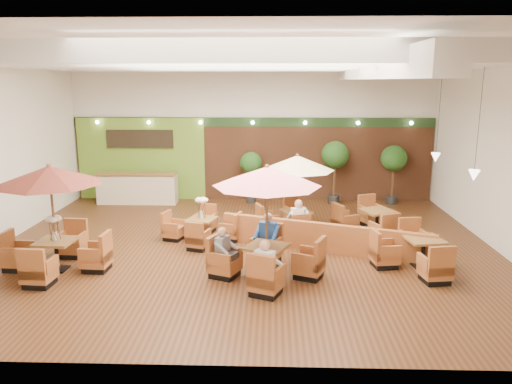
{
  "coord_description": "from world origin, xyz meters",
  "views": [
    {
      "loc": [
        0.76,
        -13.41,
        4.62
      ],
      "look_at": [
        0.3,
        0.5,
        1.5
      ],
      "focal_mm": 35.0,
      "sensor_mm": 36.0,
      "label": 1
    }
  ],
  "objects_px": {
    "table_3": "(202,227)",
    "table_4": "(412,253)",
    "diner_0": "(266,262)",
    "table_1": "(267,202)",
    "topiary_2": "(394,161)",
    "topiary_1": "(335,157)",
    "diner_3": "(298,217)",
    "topiary_0": "(251,165)",
    "service_counter": "(138,188)",
    "table_0": "(52,199)",
    "table_2": "(295,176)",
    "diner_4": "(298,216)",
    "booth_divider": "(323,238)",
    "diner_2": "(224,247)",
    "table_5": "(367,223)",
    "diner_1": "(267,233)"
  },
  "relations": [
    {
      "from": "diner_0",
      "to": "diner_3",
      "type": "xyz_separation_m",
      "value": [
        0.87,
        3.73,
        -0.02
      ]
    },
    {
      "from": "table_5",
      "to": "booth_divider",
      "type": "bearing_deg",
      "value": -156.62
    },
    {
      "from": "table_5",
      "to": "diner_4",
      "type": "bearing_deg",
      "value": 175.97
    },
    {
      "from": "table_4",
      "to": "diner_2",
      "type": "distance_m",
      "value": 4.74
    },
    {
      "from": "service_counter",
      "to": "diner_4",
      "type": "relative_size",
      "value": 3.67
    },
    {
      "from": "table_0",
      "to": "topiary_1",
      "type": "height_order",
      "value": "table_0"
    },
    {
      "from": "service_counter",
      "to": "diner_3",
      "type": "relative_size",
      "value": 3.86
    },
    {
      "from": "table_3",
      "to": "diner_0",
      "type": "bearing_deg",
      "value": -46.36
    },
    {
      "from": "table_4",
      "to": "topiary_1",
      "type": "height_order",
      "value": "topiary_1"
    },
    {
      "from": "table_3",
      "to": "diner_1",
      "type": "distance_m",
      "value": 2.66
    },
    {
      "from": "topiary_1",
      "to": "topiary_2",
      "type": "distance_m",
      "value": 2.21
    },
    {
      "from": "topiary_1",
      "to": "diner_0",
      "type": "bearing_deg",
      "value": -106.38
    },
    {
      "from": "topiary_0",
      "to": "diner_4",
      "type": "bearing_deg",
      "value": -71.73
    },
    {
      "from": "table_5",
      "to": "topiary_1",
      "type": "xyz_separation_m",
      "value": [
        -0.56,
        3.93,
        1.42
      ]
    },
    {
      "from": "booth_divider",
      "to": "diner_4",
      "type": "relative_size",
      "value": 7.25
    },
    {
      "from": "diner_0",
      "to": "diner_3",
      "type": "bearing_deg",
      "value": 106.96
    },
    {
      "from": "service_counter",
      "to": "diner_4",
      "type": "bearing_deg",
      "value": -37.47
    },
    {
      "from": "table_1",
      "to": "topiary_2",
      "type": "xyz_separation_m",
      "value": [
        4.69,
        7.45,
        -0.18
      ]
    },
    {
      "from": "table_2",
      "to": "table_1",
      "type": "bearing_deg",
      "value": -122.13
    },
    {
      "from": "topiary_0",
      "to": "topiary_1",
      "type": "distance_m",
      "value": 3.19
    },
    {
      "from": "table_5",
      "to": "topiary_0",
      "type": "height_order",
      "value": "topiary_0"
    },
    {
      "from": "service_counter",
      "to": "diner_2",
      "type": "distance_m",
      "value": 8.3
    },
    {
      "from": "table_0",
      "to": "diner_4",
      "type": "xyz_separation_m",
      "value": [
        6.08,
        2.43,
        -1.05
      ]
    },
    {
      "from": "table_3",
      "to": "table_4",
      "type": "xyz_separation_m",
      "value": [
        5.59,
        -2.01,
        -0.05
      ]
    },
    {
      "from": "topiary_1",
      "to": "table_0",
      "type": "bearing_deg",
      "value": -137.03
    },
    {
      "from": "table_3",
      "to": "diner_3",
      "type": "xyz_separation_m",
      "value": [
        2.81,
        -0.07,
        0.34
      ]
    },
    {
      "from": "table_1",
      "to": "booth_divider",
      "type": "bearing_deg",
      "value": 73.67
    },
    {
      "from": "service_counter",
      "to": "table_5",
      "type": "xyz_separation_m",
      "value": [
        8.09,
        -3.73,
        -0.22
      ]
    },
    {
      "from": "diner_1",
      "to": "diner_4",
      "type": "distance_m",
      "value": 1.92
    },
    {
      "from": "diner_2",
      "to": "diner_4",
      "type": "bearing_deg",
      "value": 170.92
    },
    {
      "from": "table_2",
      "to": "table_4",
      "type": "bearing_deg",
      "value": -64.42
    },
    {
      "from": "service_counter",
      "to": "diner_4",
      "type": "distance_m",
      "value": 7.45
    },
    {
      "from": "table_5",
      "to": "topiary_2",
      "type": "bearing_deg",
      "value": 43.1
    },
    {
      "from": "table_1",
      "to": "diner_3",
      "type": "xyz_separation_m",
      "value": [
        0.87,
        2.72,
        -1.11
      ]
    },
    {
      "from": "table_2",
      "to": "topiary_2",
      "type": "bearing_deg",
      "value": 25.22
    },
    {
      "from": "diner_2",
      "to": "diner_1",
      "type": "bearing_deg",
      "value": 160.52
    },
    {
      "from": "table_1",
      "to": "topiary_0",
      "type": "bearing_deg",
      "value": 118.39
    },
    {
      "from": "table_0",
      "to": "table_5",
      "type": "height_order",
      "value": "table_0"
    },
    {
      "from": "table_0",
      "to": "table_3",
      "type": "bearing_deg",
      "value": 40.87
    },
    {
      "from": "table_2",
      "to": "table_0",
      "type": "bearing_deg",
      "value": -170.47
    },
    {
      "from": "topiary_0",
      "to": "topiary_1",
      "type": "bearing_deg",
      "value": 0.0
    },
    {
      "from": "table_2",
      "to": "diner_3",
      "type": "xyz_separation_m",
      "value": [
        0.06,
        -0.9,
        -1.04
      ]
    },
    {
      "from": "table_2",
      "to": "topiary_1",
      "type": "bearing_deg",
      "value": 46.98
    },
    {
      "from": "booth_divider",
      "to": "diner_0",
      "type": "distance_m",
      "value": 3.26
    },
    {
      "from": "diner_4",
      "to": "table_1",
      "type": "bearing_deg",
      "value": -122.38
    },
    {
      "from": "table_4",
      "to": "diner_4",
      "type": "distance_m",
      "value": 3.42
    },
    {
      "from": "table_5",
      "to": "topiary_2",
      "type": "distance_m",
      "value": 4.46
    },
    {
      "from": "table_3",
      "to": "diner_4",
      "type": "bearing_deg",
      "value": 15.22
    },
    {
      "from": "booth_divider",
      "to": "table_3",
      "type": "height_order",
      "value": "table_3"
    },
    {
      "from": "topiary_0",
      "to": "topiary_1",
      "type": "xyz_separation_m",
      "value": [
        3.18,
        0.0,
        0.32
      ]
    }
  ]
}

